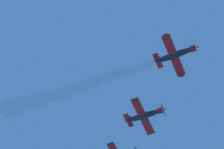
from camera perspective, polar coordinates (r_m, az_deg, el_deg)
airplane_lead at (r=77.19m, az=8.19°, el=2.54°), size 8.43×7.73×2.52m
airplane_left_wingman at (r=82.46m, az=4.26°, el=-5.20°), size 8.43×7.74×2.61m
smoke_trail_lead at (r=83.17m, az=-7.82°, el=-2.72°), size 17.44×28.79×3.88m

